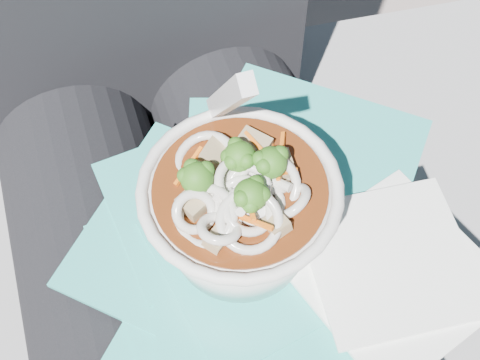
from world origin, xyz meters
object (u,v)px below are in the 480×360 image
object	(u,v)px
stone_ledge	(189,298)
udon_bowl	(240,208)
person_body	(183,215)
plastic_bag	(250,248)
lap	(212,313)

from	to	relation	value
stone_ledge	udon_bowl	distance (m)	0.48
stone_ledge	person_body	world-z (taller)	person_body
udon_bowl	plastic_bag	bearing A→B (deg)	-32.31
person_body	stone_ledge	bearing A→B (deg)	90.00
person_body	plastic_bag	distance (m)	0.11
stone_ledge	udon_bowl	xyz separation A→B (m)	(0.03, -0.14, 0.46)
person_body	udon_bowl	world-z (taller)	person_body
plastic_bag	udon_bowl	distance (m)	0.06
stone_ledge	plastic_bag	bearing A→B (deg)	-75.00
plastic_bag	udon_bowl	size ratio (longest dim) A/B	1.93
udon_bowl	lap	bearing A→B (deg)	-155.54
stone_ledge	person_body	bearing A→B (deg)	-90.00
lap	person_body	size ratio (longest dim) A/B	0.48
plastic_bag	udon_bowl	world-z (taller)	udon_bowl
person_body	udon_bowl	size ratio (longest dim) A/B	5.25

